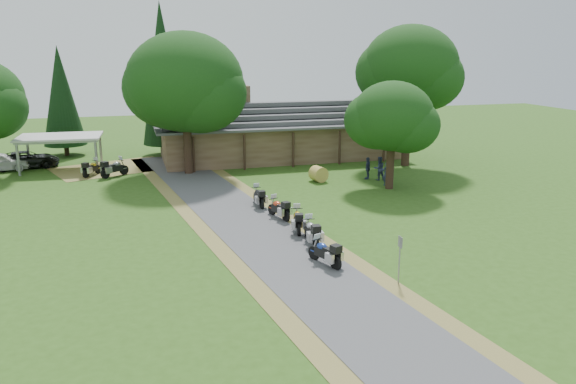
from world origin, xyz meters
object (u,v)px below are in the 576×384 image
object	(u,v)px
motorcycle_row_c	(298,219)
motorcycle_carport_b	(114,167)
motorcycle_row_e	(259,196)
lodge	(279,129)
motorcycle_row_d	(279,207)
carport	(61,153)
motorcycle_row_a	(325,251)
motorcycle_carport_a	(92,167)
car_dark_suv	(26,155)
hay_bale	(318,174)
motorcycle_row_b	(312,231)

from	to	relation	value
motorcycle_row_c	motorcycle_carport_b	xyz separation A→B (m)	(-9.44, 16.13, 0.05)
motorcycle_row_c	motorcycle_row_e	bearing A→B (deg)	21.36
lodge	motorcycle_carport_b	distance (m)	14.60
lodge	motorcycle_row_d	world-z (taller)	lodge
carport	motorcycle_carport_b	bearing A→B (deg)	-40.57
motorcycle_row_a	motorcycle_row_c	world-z (taller)	motorcycle_row_c
motorcycle_row_a	motorcycle_row_e	distance (m)	10.18
motorcycle_carport_a	carport	bearing A→B (deg)	70.80
lodge	carport	bearing A→B (deg)	-178.76
motorcycle_row_d	lodge	bearing A→B (deg)	-32.42
motorcycle_row_a	motorcycle_carport_b	xyz separation A→B (m)	(-9.22, 20.98, 0.08)
motorcycle_row_d	car_dark_suv	bearing A→B (deg)	22.68
motorcycle_row_a	motorcycle_row_d	bearing A→B (deg)	-19.88
motorcycle_row_c	hay_bale	size ratio (longest dim) A/B	1.76
car_dark_suv	motorcycle_row_b	world-z (taller)	car_dark_suv
motorcycle_carport_a	motorcycle_carport_b	bearing A→B (deg)	-81.01
carport	motorcycle_row_d	size ratio (longest dim) A/B	3.32
lodge	motorcycle_carport_a	distance (m)	16.01
motorcycle_row_e	motorcycle_carport_b	distance (m)	13.80
motorcycle_row_e	motorcycle_row_d	bearing A→B (deg)	-171.09
motorcycle_row_a	motorcycle_row_d	xyz separation A→B (m)	(-0.14, 7.34, -0.00)
motorcycle_row_b	motorcycle_carport_a	size ratio (longest dim) A/B	1.04
motorcycle_row_d	motorcycle_carport_b	bearing A→B (deg)	16.27
motorcycle_row_e	hay_bale	distance (m)	7.63
motorcycle_row_b	motorcycle_carport_a	bearing A→B (deg)	33.41
carport	car_dark_suv	world-z (taller)	carport
car_dark_suv	motorcycle_row_a	distance (m)	30.75
motorcycle_row_a	motorcycle_row_b	size ratio (longest dim) A/B	0.95
motorcycle_row_a	carport	bearing A→B (deg)	7.11
hay_bale	motorcycle_carport_b	bearing A→B (deg)	158.21
carport	motorcycle_row_d	bearing A→B (deg)	-50.12
car_dark_suv	motorcycle_row_d	size ratio (longest dim) A/B	2.84
motorcycle_row_c	motorcycle_row_a	bearing A→B (deg)	-170.61
car_dark_suv	motorcycle_row_a	size ratio (longest dim) A/B	2.83
lodge	hay_bale	size ratio (longest dim) A/B	19.32
motorcycle_row_a	motorcycle_row_b	xyz separation A→B (m)	(0.31, 2.79, 0.03)
car_dark_suv	motorcycle_row_c	world-z (taller)	car_dark_suv
motorcycle_carport_b	hay_bale	bearing A→B (deg)	-57.96
carport	motorcycle_row_e	world-z (taller)	carport
motorcycle_row_d	motorcycle_row_e	distance (m)	2.86
motorcycle_row_d	motorcycle_carport_a	bearing A→B (deg)	19.34
carport	car_dark_suv	xyz separation A→B (m)	(-2.78, 1.43, -0.33)
motorcycle_row_b	motorcycle_row_c	distance (m)	2.06
hay_bale	lodge	bearing A→B (deg)	91.82
motorcycle_row_e	motorcycle_carport_a	distance (m)	15.43
lodge	motorcycle_carport_a	xyz separation A→B (m)	(-15.52, -3.48, -1.80)
motorcycle_row_c	motorcycle_carport_a	distance (m)	20.19
lodge	motorcycle_row_a	size ratio (longest dim) A/B	11.40
motorcycle_row_a	hay_bale	bearing A→B (deg)	-38.96
motorcycle_row_b	motorcycle_row_d	xyz separation A→B (m)	(-0.45, 4.56, -0.04)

